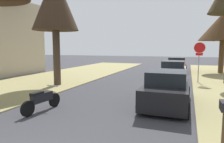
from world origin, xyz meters
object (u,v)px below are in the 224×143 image
object	(u,v)px
street_tree_right_far	(223,27)
stop_sign_far	(199,53)
parked_sedan_silver	(173,72)
parked_sedan_black	(167,89)
street_tree_left_mid_b	(55,3)
parked_motorcycle	(42,100)
parked_sedan_red	(177,65)

from	to	relation	value
street_tree_right_far	stop_sign_far	bearing A→B (deg)	-109.14
parked_sedan_silver	parked_sedan_black	bearing A→B (deg)	-88.28
stop_sign_far	parked_sedan_black	bearing A→B (deg)	-102.96
street_tree_right_far	street_tree_left_mid_b	world-z (taller)	street_tree_left_mid_b
parked_sedan_black	street_tree_left_mid_b	bearing A→B (deg)	162.71
parked_sedan_silver	parked_motorcycle	size ratio (longest dim) A/B	2.15
stop_sign_far	parked_motorcycle	world-z (taller)	stop_sign_far
street_tree_left_mid_b	parked_sedan_silver	bearing A→B (deg)	33.27
street_tree_left_mid_b	parked_sedan_black	size ratio (longest dim) A/B	1.69
street_tree_right_far	parked_motorcycle	size ratio (longest dim) A/B	2.94
street_tree_left_mid_b	parked_sedan_silver	distance (m)	9.98
street_tree_right_far	parked_sedan_silver	xyz separation A→B (m)	(-4.16, -6.53, -3.93)
street_tree_left_mid_b	parked_sedan_silver	world-z (taller)	street_tree_left_mid_b
street_tree_right_far	parked_sedan_red	size ratio (longest dim) A/B	1.37
parked_motorcycle	parked_sedan_black	bearing A→B (deg)	30.60
stop_sign_far	parked_sedan_red	distance (m)	6.81
parked_sedan_red	street_tree_left_mid_b	bearing A→B (deg)	-123.67
street_tree_right_far	street_tree_left_mid_b	size ratio (longest dim) A/B	0.81
parked_sedan_black	parked_sedan_red	world-z (taller)	same
stop_sign_far	street_tree_left_mid_b	xyz separation A→B (m)	(-9.11, -4.52, 3.37)
street_tree_left_mid_b	parked_motorcycle	xyz separation A→B (m)	(2.88, -5.09, -5.05)
parked_sedan_black	parked_motorcycle	xyz separation A→B (m)	(-4.65, -2.75, -0.24)
street_tree_right_far	parked_motorcycle	distance (m)	19.00
street_tree_left_mid_b	parked_motorcycle	world-z (taller)	street_tree_left_mid_b
stop_sign_far	parked_sedan_black	world-z (taller)	stop_sign_far
street_tree_right_far	parked_sedan_black	bearing A→B (deg)	-106.09
parked_sedan_silver	parked_sedan_red	world-z (taller)	same
street_tree_right_far	parked_sedan_red	world-z (taller)	street_tree_right_far
parked_sedan_black	parked_sedan_red	xyz separation A→B (m)	(-0.26, 13.25, 0.00)
street_tree_left_mid_b	parked_sedan_silver	size ratio (longest dim) A/B	1.69
street_tree_right_far	street_tree_left_mid_b	bearing A→B (deg)	-135.36
parked_sedan_red	parked_motorcycle	distance (m)	16.60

